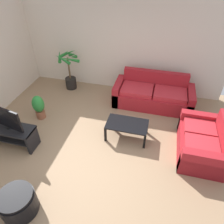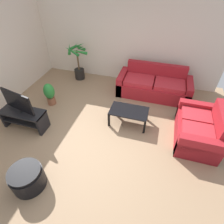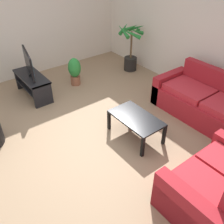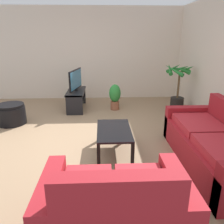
{
  "view_description": "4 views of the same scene",
  "coord_description": "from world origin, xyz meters",
  "px_view_note": "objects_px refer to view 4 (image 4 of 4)",
  "views": [
    {
      "loc": [
        1.16,
        -2.77,
        3.57
      ],
      "look_at": [
        0.24,
        0.83,
        0.65
      ],
      "focal_mm": 33.21,
      "sensor_mm": 36.0,
      "label": 1
    },
    {
      "loc": [
        1.19,
        -2.64,
        3.32
      ],
      "look_at": [
        0.26,
        0.47,
        0.53
      ],
      "focal_mm": 28.82,
      "sensor_mm": 36.0,
      "label": 2
    },
    {
      "loc": [
        3.1,
        -1.65,
        2.93
      ],
      "look_at": [
        0.28,
        0.51,
        0.46
      ],
      "focal_mm": 39.55,
      "sensor_mm": 36.0,
      "label": 3
    },
    {
      "loc": [
        4.05,
        0.59,
        1.88
      ],
      "look_at": [
        0.54,
        0.75,
        0.69
      ],
      "focal_mm": 36.4,
      "sensor_mm": 36.0,
      "label": 4
    }
  ],
  "objects_px": {
    "couch_main": "(216,147)",
    "potted_plant_small": "(115,96)",
    "tv_stand": "(76,97)",
    "potted_palm": "(178,89)",
    "couch_loveseat": "(115,208)",
    "tv": "(76,80)",
    "ottoman": "(11,114)",
    "coffee_table": "(114,133)"
  },
  "relations": [
    {
      "from": "tv",
      "to": "ottoman",
      "type": "height_order",
      "value": "tv"
    },
    {
      "from": "tv_stand",
      "to": "potted_palm",
      "type": "height_order",
      "value": "potted_palm"
    },
    {
      "from": "potted_plant_small",
      "to": "ottoman",
      "type": "xyz_separation_m",
      "value": [
        0.94,
        -2.37,
        -0.15
      ]
    },
    {
      "from": "ottoman",
      "to": "potted_plant_small",
      "type": "bearing_deg",
      "value": 111.67
    },
    {
      "from": "couch_loveseat",
      "to": "potted_palm",
      "type": "bearing_deg",
      "value": 154.44
    },
    {
      "from": "couch_main",
      "to": "potted_plant_small",
      "type": "relative_size",
      "value": 3.22
    },
    {
      "from": "potted_plant_small",
      "to": "tv",
      "type": "bearing_deg",
      "value": -95.77
    },
    {
      "from": "potted_plant_small",
      "to": "couch_main",
      "type": "bearing_deg",
      "value": 25.57
    },
    {
      "from": "couch_loveseat",
      "to": "potted_plant_small",
      "type": "xyz_separation_m",
      "value": [
        -4.03,
        0.23,
        0.07
      ]
    },
    {
      "from": "potted_plant_small",
      "to": "ottoman",
      "type": "relative_size",
      "value": 1.1
    },
    {
      "from": "potted_plant_small",
      "to": "couch_loveseat",
      "type": "bearing_deg",
      "value": -3.31
    },
    {
      "from": "couch_main",
      "to": "potted_palm",
      "type": "relative_size",
      "value": 1.76
    },
    {
      "from": "potted_palm",
      "to": "tv_stand",
      "type": "bearing_deg",
      "value": -96.34
    },
    {
      "from": "tv_stand",
      "to": "tv",
      "type": "height_order",
      "value": "tv"
    },
    {
      "from": "couch_main",
      "to": "ottoman",
      "type": "xyz_separation_m",
      "value": [
        -1.88,
        -3.72,
        -0.08
      ]
    },
    {
      "from": "couch_main",
      "to": "potted_plant_small",
      "type": "xyz_separation_m",
      "value": [
        -2.82,
        -1.35,
        0.07
      ]
    },
    {
      "from": "tv",
      "to": "potted_plant_small",
      "type": "relative_size",
      "value": 1.32
    },
    {
      "from": "couch_loveseat",
      "to": "coffee_table",
      "type": "relative_size",
      "value": 1.47
    },
    {
      "from": "couch_main",
      "to": "ottoman",
      "type": "distance_m",
      "value": 4.17
    },
    {
      "from": "tv_stand",
      "to": "potted_plant_small",
      "type": "xyz_separation_m",
      "value": [
        0.1,
        1.03,
        0.04
      ]
    },
    {
      "from": "couch_main",
      "to": "ottoman",
      "type": "relative_size",
      "value": 3.55
    },
    {
      "from": "tv_stand",
      "to": "coffee_table",
      "type": "distance_m",
      "value": 2.62
    },
    {
      "from": "couch_main",
      "to": "tv_stand",
      "type": "distance_m",
      "value": 3.77
    },
    {
      "from": "tv",
      "to": "potted_palm",
      "type": "bearing_deg",
      "value": 83.67
    },
    {
      "from": "couch_main",
      "to": "tv_stand",
      "type": "xyz_separation_m",
      "value": [
        -2.93,
        -2.38,
        0.02
      ]
    },
    {
      "from": "potted_palm",
      "to": "couch_loveseat",
      "type": "bearing_deg",
      "value": -25.56
    },
    {
      "from": "tv",
      "to": "potted_palm",
      "type": "relative_size",
      "value": 0.72
    },
    {
      "from": "couch_loveseat",
      "to": "tv_stand",
      "type": "distance_m",
      "value": 4.21
    },
    {
      "from": "couch_loveseat",
      "to": "couch_main",
      "type": "bearing_deg",
      "value": 127.32
    },
    {
      "from": "tv",
      "to": "ottoman",
      "type": "bearing_deg",
      "value": -52.14
    },
    {
      "from": "tv",
      "to": "coffee_table",
      "type": "bearing_deg",
      "value": 19.44
    },
    {
      "from": "ottoman",
      "to": "potted_palm",
      "type": "bearing_deg",
      "value": 100.72
    },
    {
      "from": "tv_stand",
      "to": "tv",
      "type": "xyz_separation_m",
      "value": [
        0.0,
        0.0,
        0.47
      ]
    },
    {
      "from": "tv_stand",
      "to": "tv",
      "type": "bearing_deg",
      "value": 78.1
    },
    {
      "from": "tv_stand",
      "to": "ottoman",
      "type": "relative_size",
      "value": 1.79
    },
    {
      "from": "ottoman",
      "to": "couch_main",
      "type": "bearing_deg",
      "value": 63.14
    },
    {
      "from": "tv_stand",
      "to": "potted_palm",
      "type": "relative_size",
      "value": 0.89
    },
    {
      "from": "coffee_table",
      "to": "tv",
      "type": "bearing_deg",
      "value": -160.56
    },
    {
      "from": "couch_loveseat",
      "to": "tv_stand",
      "type": "xyz_separation_m",
      "value": [
        -4.13,
        -0.79,
        0.03
      ]
    },
    {
      "from": "couch_main",
      "to": "potted_palm",
      "type": "distance_m",
      "value": 2.66
    },
    {
      "from": "potted_palm",
      "to": "potted_plant_small",
      "type": "relative_size",
      "value": 1.82
    },
    {
      "from": "coffee_table",
      "to": "potted_palm",
      "type": "xyz_separation_m",
      "value": [
        -2.18,
        1.76,
        0.21
      ]
    }
  ]
}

